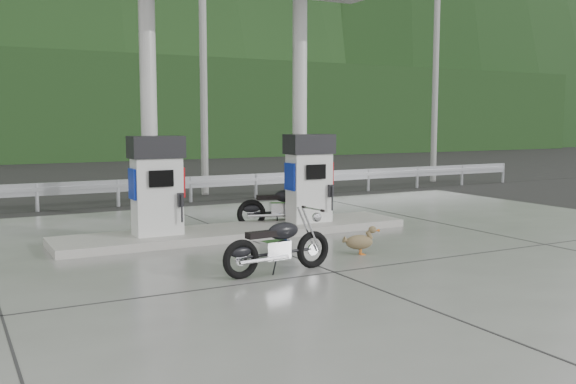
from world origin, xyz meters
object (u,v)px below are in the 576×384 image
gas_pump_right (309,178)px  duck (359,242)px  motorcycle_left (283,207)px  motorcycle_right (278,246)px  gas_pump_left (157,186)px

gas_pump_right → duck: gas_pump_right is taller
gas_pump_right → motorcycle_left: size_ratio=1.00×
motorcycle_left → motorcycle_right: 4.12m
gas_pump_left → duck: (2.64, -2.63, -0.85)m
gas_pump_left → motorcycle_right: size_ratio=1.06×
duck → gas_pump_left: bearing=153.2°
gas_pump_left → duck: gas_pump_left is taller
gas_pump_right → motorcycle_right: (-2.35, -3.14, -0.65)m
gas_pump_left → motorcycle_right: bearing=-74.8°
motorcycle_left → motorcycle_right: motorcycle_left is taller
gas_pump_right → duck: bearing=-102.0°
gas_pump_right → duck: 2.81m
gas_pump_right → duck: size_ratio=3.17×
motorcycle_right → duck: (1.79, 0.51, -0.20)m
motorcycle_left → duck: motorcycle_left is taller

